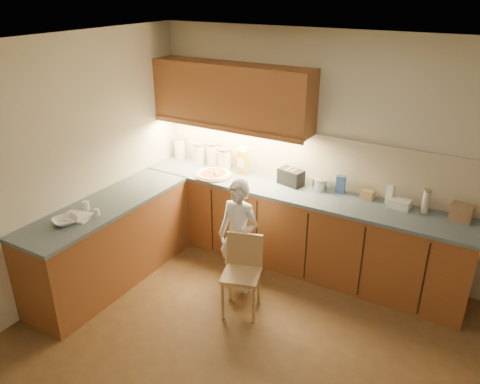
{
  "coord_description": "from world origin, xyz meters",
  "views": [
    {
      "loc": [
        1.45,
        -2.67,
        3.02
      ],
      "look_at": [
        -0.8,
        1.2,
        1.0
      ],
      "focal_mm": 35.0,
      "sensor_mm": 36.0,
      "label": 1
    }
  ],
  "objects_px": {
    "child": "(239,237)",
    "oil_jug": "(243,161)",
    "wooden_chair": "(243,268)",
    "toaster": "(291,177)",
    "pizza_on_board": "(213,174)"
  },
  "relations": [
    {
      "from": "toaster",
      "to": "child",
      "type": "bearing_deg",
      "value": -87.09
    },
    {
      "from": "child",
      "to": "oil_jug",
      "type": "height_order",
      "value": "oil_jug"
    },
    {
      "from": "wooden_chair",
      "to": "toaster",
      "type": "distance_m",
      "value": 1.27
    },
    {
      "from": "child",
      "to": "wooden_chair",
      "type": "height_order",
      "value": "child"
    },
    {
      "from": "pizza_on_board",
      "to": "oil_jug",
      "type": "height_order",
      "value": "oil_jug"
    },
    {
      "from": "pizza_on_board",
      "to": "child",
      "type": "xyz_separation_m",
      "value": [
        0.73,
        -0.65,
        -0.32
      ]
    },
    {
      "from": "oil_jug",
      "to": "pizza_on_board",
      "type": "bearing_deg",
      "value": -139.07
    },
    {
      "from": "child",
      "to": "wooden_chair",
      "type": "relative_size",
      "value": 1.57
    },
    {
      "from": "child",
      "to": "oil_jug",
      "type": "bearing_deg",
      "value": 118.25
    },
    {
      "from": "pizza_on_board",
      "to": "oil_jug",
      "type": "relative_size",
      "value": 1.28
    },
    {
      "from": "wooden_chair",
      "to": "child",
      "type": "bearing_deg",
      "value": 109.4
    },
    {
      "from": "pizza_on_board",
      "to": "wooden_chair",
      "type": "xyz_separation_m",
      "value": [
        0.93,
        -0.92,
        -0.48
      ]
    },
    {
      "from": "pizza_on_board",
      "to": "child",
      "type": "relative_size",
      "value": 0.36
    },
    {
      "from": "pizza_on_board",
      "to": "child",
      "type": "bearing_deg",
      "value": -41.96
    },
    {
      "from": "wooden_chair",
      "to": "toaster",
      "type": "bearing_deg",
      "value": 73.68
    }
  ]
}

